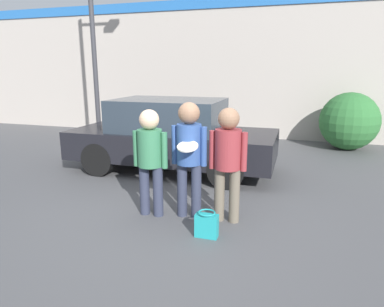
# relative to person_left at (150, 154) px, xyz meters

# --- Properties ---
(ground_plane) EXTENTS (56.00, 56.00, 0.00)m
(ground_plane) POSITION_rel_person_left_xyz_m (0.23, 0.17, -0.95)
(ground_plane) COLOR #4C4C4F
(storefront_building) EXTENTS (24.00, 0.22, 4.28)m
(storefront_building) POSITION_rel_person_left_xyz_m (0.23, 6.62, 1.22)
(storefront_building) COLOR #B2A89E
(storefront_building) RESTS_ON ground
(person_left) EXTENTS (0.53, 0.36, 1.60)m
(person_left) POSITION_rel_person_left_xyz_m (0.00, 0.00, 0.00)
(person_left) COLOR #2D3347
(person_left) RESTS_ON ground
(person_middle_with_frisbee) EXTENTS (0.53, 0.59, 1.71)m
(person_middle_with_frisbee) POSITION_rel_person_left_xyz_m (0.57, 0.10, 0.08)
(person_middle_with_frisbee) COLOR #2D3347
(person_middle_with_frisbee) RESTS_ON ground
(person_right) EXTENTS (0.54, 0.37, 1.65)m
(person_right) POSITION_rel_person_left_xyz_m (1.13, 0.12, 0.04)
(person_right) COLOR #665B4C
(person_right) RESTS_ON ground
(parked_car_near) EXTENTS (4.34, 1.85, 1.55)m
(parked_car_near) POSITION_rel_person_left_xyz_m (-0.54, 2.31, -0.18)
(parked_car_near) COLOR black
(parked_car_near) RESTS_ON ground
(shrub) EXTENTS (1.56, 1.56, 1.56)m
(shrub) POSITION_rel_person_left_xyz_m (3.37, 5.64, -0.17)
(shrub) COLOR #2D6B33
(shrub) RESTS_ON ground
(handbag) EXTENTS (0.30, 0.23, 0.35)m
(handbag) POSITION_rel_person_left_xyz_m (0.98, -0.44, -0.78)
(handbag) COLOR teal
(handbag) RESTS_ON ground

